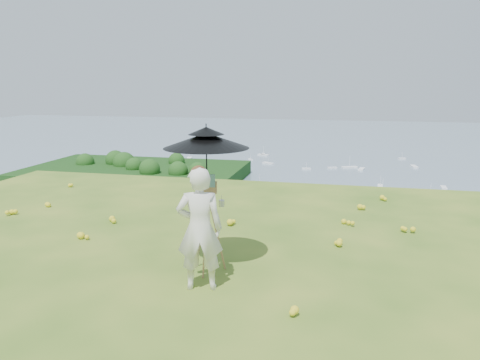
% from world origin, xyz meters
% --- Properties ---
extents(ground, '(14.00, 14.00, 0.00)m').
position_xyz_m(ground, '(0.00, 0.00, 0.00)').
color(ground, '#3E6B1E').
rests_on(ground, ground).
extents(shoreline_tier, '(170.00, 28.00, 8.00)m').
position_xyz_m(shoreline_tier, '(0.00, 75.00, -36.00)').
color(shoreline_tier, '#675F52').
rests_on(shoreline_tier, bay_water).
extents(bay_water, '(700.00, 700.00, 0.00)m').
position_xyz_m(bay_water, '(0.00, 240.00, -34.00)').
color(bay_water, '#758EA8').
rests_on(bay_water, ground).
extents(peninsula, '(90.00, 60.00, 12.00)m').
position_xyz_m(peninsula, '(-75.00, 155.00, -29.00)').
color(peninsula, '#0F370F').
rests_on(peninsula, bay_water).
extents(slope_trees, '(110.00, 50.00, 6.00)m').
position_xyz_m(slope_trees, '(0.00, 35.00, -15.00)').
color(slope_trees, '#1D4916').
rests_on(slope_trees, forest_slope).
extents(harbor_town, '(110.00, 22.00, 5.00)m').
position_xyz_m(harbor_town, '(0.00, 75.00, -29.50)').
color(harbor_town, beige).
rests_on(harbor_town, shoreline_tier).
extents(moored_boats, '(140.00, 140.00, 0.70)m').
position_xyz_m(moored_boats, '(-12.50, 161.00, -33.65)').
color(moored_boats, white).
rests_on(moored_boats, bay_water).
extents(wildflowers, '(10.00, 10.50, 0.12)m').
position_xyz_m(wildflowers, '(0.00, 0.25, 0.06)').
color(wildflowers, yellow).
rests_on(wildflowers, ground).
extents(painter, '(0.73, 0.56, 1.76)m').
position_xyz_m(painter, '(1.02, -0.41, 0.88)').
color(painter, white).
rests_on(painter, ground).
extents(field_easel, '(0.69, 0.69, 1.55)m').
position_xyz_m(field_easel, '(0.95, 0.20, 0.77)').
color(field_easel, olive).
rests_on(field_easel, ground).
extents(sun_umbrella, '(1.69, 1.69, 1.01)m').
position_xyz_m(sun_umbrella, '(0.94, 0.23, 1.78)').
color(sun_umbrella, black).
rests_on(sun_umbrella, field_easel).
extents(painter_cap, '(0.28, 0.31, 0.10)m').
position_xyz_m(painter_cap, '(1.02, -0.41, 1.71)').
color(painter_cap, pink).
rests_on(painter_cap, painter).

